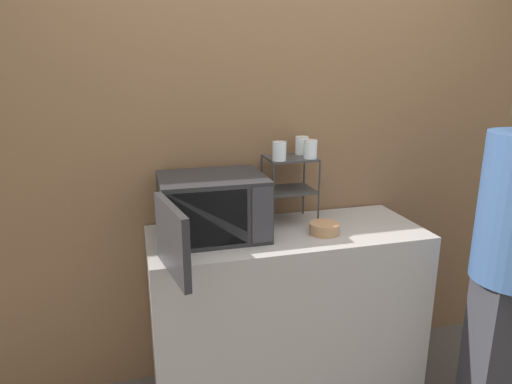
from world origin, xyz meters
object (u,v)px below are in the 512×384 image
glass_front_left (279,151)px  bowl (324,229)px  dish_rack (290,176)px  glass_back_right (302,145)px  glass_front_right (310,149)px  microwave (211,208)px

glass_front_left → bowl: bearing=-37.6°
dish_rack → bowl: bearing=-63.3°
dish_rack → glass_back_right: 0.18m
glass_front_right → bowl: 0.41m
microwave → glass_front_left: (0.36, 0.05, 0.25)m
glass_front_right → bowl: glass_front_right is taller
glass_front_left → glass_front_right: 0.17m
microwave → glass_back_right: (0.53, 0.18, 0.25)m
glass_back_right → glass_front_right: bearing=-90.1°
dish_rack → glass_front_left: 0.18m
glass_front_left → glass_front_right: bearing=3.6°
microwave → dish_rack: bearing=15.1°
microwave → bowl: size_ratio=5.32×
glass_back_right → glass_front_right: same height
glass_back_right → bowl: 0.47m
bowl → glass_front_left: bearing=142.4°
microwave → glass_front_left: 0.44m
glass_front_left → glass_back_right: size_ratio=1.00×
microwave → glass_front_left: bearing=7.7°
glass_front_right → bowl: bearing=-81.5°
dish_rack → glass_front_left: bearing=-139.5°
dish_rack → bowl: size_ratio=2.39×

